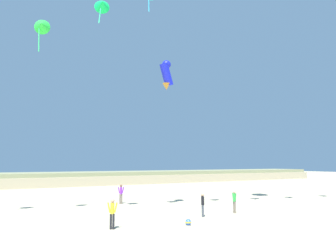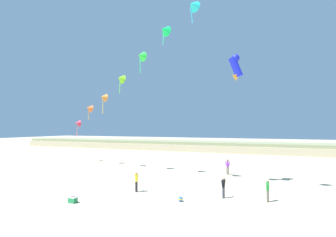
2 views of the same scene
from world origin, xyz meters
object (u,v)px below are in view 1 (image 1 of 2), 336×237
person_mid_center (234,200)px  person_far_left (203,203)px  large_kite_low_lead (166,74)px  beach_ball (188,222)px  person_near_right (121,193)px  person_near_left (112,212)px

person_mid_center → person_far_left: 3.18m
person_mid_center → large_kite_low_lead: size_ratio=0.64×
beach_ball → person_near_right: bearing=84.2°
person_near_right → beach_ball: bearing=-95.8°
person_near_left → beach_ball: person_near_left is taller
large_kite_low_lead → beach_ball: large_kite_low_lead is taller
person_near_right → beach_ball: (-1.26, -12.35, -0.82)m
person_near_right → large_kite_low_lead: bearing=-71.1°
person_near_right → beach_ball: 12.44m
person_near_right → large_kite_low_lead: (1.73, -5.07, 10.28)m
person_near_right → person_far_left: person_near_right is taller
person_near_right → person_mid_center: 11.02m
person_far_left → beach_ball: (-2.74, -2.11, -0.75)m
person_near_left → person_mid_center: (10.31, 1.14, -0.01)m
person_near_left → person_near_right: size_ratio=0.97×
person_far_left → person_near_left: bearing=-172.9°
person_near_right → person_mid_center: (4.65, -9.99, -0.04)m
person_near_right → large_kite_low_lead: 11.59m
person_near_left → person_far_left: (7.14, 0.89, -0.04)m
person_mid_center → person_far_left: size_ratio=1.03×
person_far_left → large_kite_low_lead: size_ratio=0.62×
person_near_left → beach_ball: bearing=-15.5°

